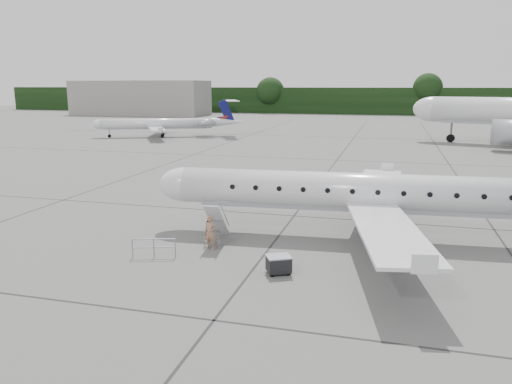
% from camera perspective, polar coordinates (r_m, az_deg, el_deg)
% --- Properties ---
extents(ground, '(320.00, 320.00, 0.00)m').
position_cam_1_polar(ground, '(28.18, 8.59, -6.16)').
color(ground, slate).
rests_on(ground, ground).
extents(treeline, '(260.00, 4.00, 8.00)m').
position_cam_1_polar(treeline, '(156.72, 14.37, 10.02)').
color(treeline, black).
rests_on(treeline, ground).
extents(terminal_building, '(40.00, 14.00, 10.00)m').
position_cam_1_polar(terminal_building, '(154.90, -13.09, 10.44)').
color(terminal_building, gray).
rests_on(terminal_building, ground).
extents(main_regional_jet, '(31.31, 23.59, 7.65)m').
position_cam_1_polar(main_regional_jet, '(29.23, 14.06, 2.01)').
color(main_regional_jet, silver).
rests_on(main_regional_jet, ground).
extents(airstair, '(1.03, 2.55, 2.40)m').
position_cam_1_polar(airstair, '(28.44, -4.48, -3.36)').
color(airstair, silver).
rests_on(airstair, ground).
extents(passenger, '(0.74, 0.53, 1.89)m').
position_cam_1_polar(passenger, '(27.22, -5.26, -4.64)').
color(passenger, '#956A51').
rests_on(passenger, ground).
extents(safety_railing, '(2.12, 0.73, 1.00)m').
position_cam_1_polar(safety_railing, '(26.50, -11.59, -6.33)').
color(safety_railing, gray).
rests_on(safety_railing, ground).
extents(baggage_cart, '(1.37, 1.28, 0.94)m').
position_cam_1_polar(baggage_cart, '(23.87, 2.61, -8.25)').
color(baggage_cart, black).
rests_on(baggage_cart, ground).
extents(bg_regional_left, '(28.92, 25.51, 6.29)m').
position_cam_1_polar(bg_regional_left, '(87.94, -11.26, 8.24)').
color(bg_regional_left, silver).
rests_on(bg_regional_left, ground).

